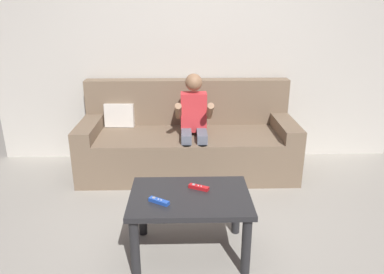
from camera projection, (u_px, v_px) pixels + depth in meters
The scene contains 7 objects.
ground_plane at pixel (209, 262), 2.44m from camera, with size 8.55×8.55×0.00m, color #9E998E.
wall_back at pixel (198, 42), 3.78m from camera, with size 4.28×0.05×2.50m, color beige.
couch at pixel (187, 142), 3.73m from camera, with size 2.10×0.80×0.89m.
person_seated_on_couch at pixel (194, 122), 3.46m from camera, with size 0.35×0.43×1.01m.
coffee_table at pixel (190, 206), 2.43m from camera, with size 0.79×0.55×0.44m.
game_remote_red_near_edge at pixel (199, 187), 2.48m from camera, with size 0.14×0.09×0.03m.
game_remote_blue_center at pixel (159, 201), 2.31m from camera, with size 0.14×0.11×0.03m.
Camera 1 is at (-0.16, -2.01, 1.61)m, focal length 34.45 mm.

